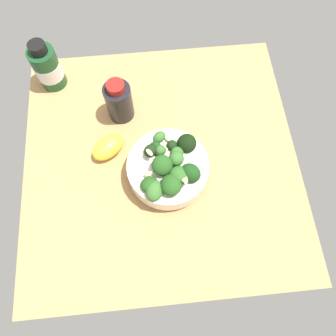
{
  "coord_description": "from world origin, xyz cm",
  "views": [
    {
      "loc": [
        -1.35,
        -31.12,
        69.7
      ],
      "look_at": [
        1.28,
        -4.3,
        4.0
      ],
      "focal_mm": 34.81,
      "sensor_mm": 36.0,
      "label": 1
    }
  ],
  "objects_px": {
    "bowl_of_broccoli": "(169,168)",
    "bottle_tall": "(47,67)",
    "bottle_short": "(119,101)",
    "lemon_wedge": "(108,147)"
  },
  "relations": [
    {
      "from": "bowl_of_broccoli",
      "to": "bottle_tall",
      "type": "height_order",
      "value": "bottle_tall"
    },
    {
      "from": "bowl_of_broccoli",
      "to": "bottle_short",
      "type": "xyz_separation_m",
      "value": [
        -0.1,
        0.18,
        0.01
      ]
    },
    {
      "from": "bowl_of_broccoli",
      "to": "bottle_short",
      "type": "height_order",
      "value": "bottle_short"
    },
    {
      "from": "bowl_of_broccoli",
      "to": "bottle_short",
      "type": "distance_m",
      "value": 0.2
    },
    {
      "from": "lemon_wedge",
      "to": "bottle_short",
      "type": "bearing_deg",
      "value": 71.81
    },
    {
      "from": "bottle_short",
      "to": "bottle_tall",
      "type": "bearing_deg",
      "value": 146.72
    },
    {
      "from": "lemon_wedge",
      "to": "bowl_of_broccoli",
      "type": "bearing_deg",
      "value": -29.91
    },
    {
      "from": "bottle_short",
      "to": "lemon_wedge",
      "type": "bearing_deg",
      "value": -108.19
    },
    {
      "from": "bottle_tall",
      "to": "lemon_wedge",
      "type": "bearing_deg",
      "value": -57.33
    },
    {
      "from": "bowl_of_broccoli",
      "to": "lemon_wedge",
      "type": "height_order",
      "value": "bowl_of_broccoli"
    }
  ]
}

